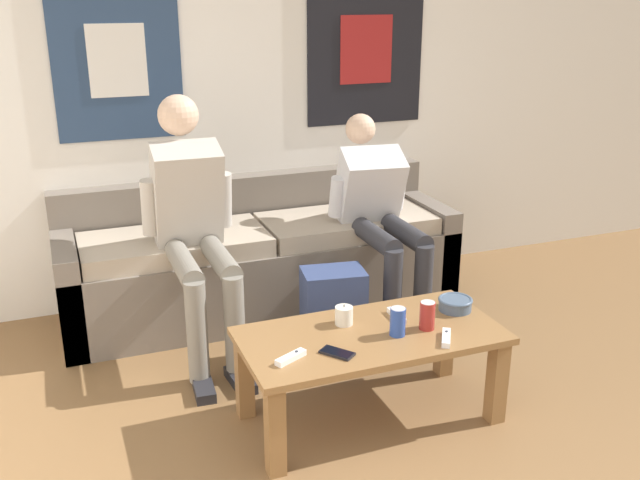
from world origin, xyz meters
The scene contains 14 objects.
wall_back centered at (0.00, 2.80, 1.28)m, with size 10.00×0.07×2.55m.
couch centered at (0.21, 2.45, 0.29)m, with size 2.27×0.68×0.74m.
coffee_table centered at (0.31, 1.15, 0.34)m, with size 1.11×0.55×0.42m.
person_seated_adult centered at (-0.24, 2.10, 0.71)m, with size 0.47×0.93×1.29m.
person_seated_teen centered at (0.80, 2.11, 0.62)m, with size 0.47×0.92×1.13m.
backpack centered at (0.38, 1.75, 0.22)m, with size 0.34×0.28×0.46m.
ceramic_bowl centered at (0.76, 1.22, 0.45)m, with size 0.16×0.16×0.06m.
pillar_candle centered at (0.23, 1.27, 0.46)m, with size 0.08×0.08×0.09m.
drink_can_blue centered at (0.40, 1.09, 0.48)m, with size 0.07×0.07×0.12m.
drink_can_red centered at (0.55, 1.10, 0.48)m, with size 0.07×0.07×0.12m.
game_controller_near_left centered at (-0.09, 1.05, 0.43)m, with size 0.14×0.09×0.03m.
game_controller_near_right centered at (0.57, 0.97, 0.43)m, with size 0.10×0.14×0.03m.
game_controller_far_center centered at (0.47, 1.24, 0.43)m, with size 0.04×0.15×0.03m.
cell_phone centered at (0.10, 1.03, 0.42)m, with size 0.14×0.15×0.01m.
Camera 1 is at (-0.88, -1.30, 1.78)m, focal length 40.00 mm.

